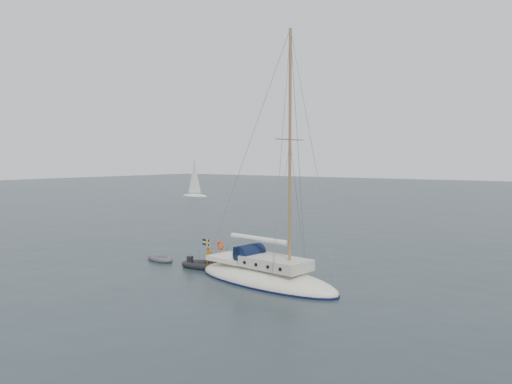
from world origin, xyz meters
The scene contains 5 objects.
ground centered at (0.00, 0.00, 0.00)m, with size 300.00×300.00×0.00m, color black.
sailboat centered at (0.75, -2.15, 1.13)m, with size 10.54×3.15×15.01m.
dinghy centered at (-9.05, -1.19, 0.16)m, with size 2.59×1.17×0.37m.
rib centered at (-4.79, -1.07, 0.23)m, with size 3.67×1.67×1.49m.
distant_yacht_a centered at (-48.33, 45.21, 3.19)m, with size 5.63×3.00×7.47m.
Camera 1 is at (16.99, -25.83, 7.30)m, focal length 35.00 mm.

